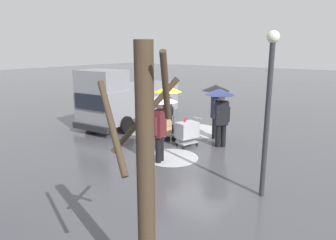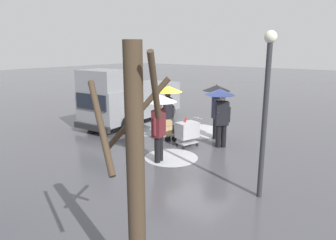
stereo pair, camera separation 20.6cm
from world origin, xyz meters
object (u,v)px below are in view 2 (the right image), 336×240
object	(u,v)px
cargo_van_parked_right	(130,99)
pedestrian_pink_side	(159,112)
pedestrian_black_side	(217,99)
pedestrian_far_side	(168,100)
pedestrian_white_side	(221,104)
shopping_cart_vendor	(187,131)
street_lamp	(266,99)
bare_tree_near	(135,174)
hand_dolly_boxes	(165,128)

from	to	relation	value
cargo_van_parked_right	pedestrian_pink_side	bearing A→B (deg)	143.70
pedestrian_pink_side	pedestrian_black_side	world-z (taller)	same
pedestrian_far_side	pedestrian_white_side	bearing A→B (deg)	-167.48
cargo_van_parked_right	shopping_cart_vendor	distance (m)	4.28
shopping_cart_vendor	street_lamp	distance (m)	4.58
shopping_cart_vendor	pedestrian_pink_side	size ratio (longest dim) A/B	0.49
pedestrian_pink_side	street_lamp	bearing A→B (deg)	172.32
pedestrian_pink_side	bare_tree_near	distance (m)	5.47
cargo_van_parked_right	pedestrian_black_side	bearing A→B (deg)	-177.45
hand_dolly_boxes	pedestrian_black_side	xyz separation A→B (m)	(-1.45, -1.43, 1.07)
bare_tree_near	street_lamp	distance (m)	4.06
hand_dolly_boxes	street_lamp	bearing A→B (deg)	153.43
pedestrian_far_side	bare_tree_near	bearing A→B (deg)	123.47
pedestrian_white_side	street_lamp	bearing A→B (deg)	131.98
pedestrian_pink_side	shopping_cart_vendor	bearing A→B (deg)	-85.33
hand_dolly_boxes	street_lamp	xyz separation A→B (m)	(-4.61, 2.31, 1.85)
street_lamp	hand_dolly_boxes	bearing A→B (deg)	-26.57
hand_dolly_boxes	bare_tree_near	distance (m)	7.79
pedestrian_far_side	bare_tree_near	xyz separation A→B (m)	(-4.25, 6.43, 0.30)
pedestrian_black_side	shopping_cart_vendor	bearing A→B (deg)	75.19
pedestrian_white_side	street_lamp	distance (m)	3.90
pedestrian_black_side	pedestrian_white_side	bearing A→B (deg)	124.22
shopping_cart_vendor	pedestrian_far_side	distance (m)	1.41
pedestrian_black_side	pedestrian_far_side	xyz separation A→B (m)	(1.36, 1.33, 0.00)
pedestrian_white_side	pedestrian_pink_side	bearing A→B (deg)	70.39
pedestrian_white_side	bare_tree_near	distance (m)	7.24
pedestrian_pink_side	street_lamp	distance (m)	3.53
hand_dolly_boxes	pedestrian_white_side	distance (m)	2.37
cargo_van_parked_right	pedestrian_black_side	xyz separation A→B (m)	(-4.43, -0.20, 0.41)
shopping_cart_vendor	pedestrian_pink_side	bearing A→B (deg)	94.67
pedestrian_far_side	bare_tree_near	size ratio (longest dim) A/B	0.60
cargo_van_parked_right	shopping_cart_vendor	xyz separation A→B (m)	(-4.04, 1.28, -0.61)
hand_dolly_boxes	pedestrian_far_side	world-z (taller)	pedestrian_far_side
hand_dolly_boxes	pedestrian_pink_side	distance (m)	2.45
shopping_cart_vendor	hand_dolly_boxes	world-z (taller)	hand_dolly_boxes
hand_dolly_boxes	cargo_van_parked_right	bearing A→B (deg)	-22.40
pedestrian_pink_side	pedestrian_far_side	xyz separation A→B (m)	(1.12, -1.95, 0.00)
pedestrian_far_side	pedestrian_black_side	bearing A→B (deg)	-135.74
cargo_van_parked_right	pedestrian_black_side	distance (m)	4.45
hand_dolly_boxes	pedestrian_black_side	size ratio (longest dim) A/B	0.61
street_lamp	bare_tree_near	bearing A→B (deg)	86.07
cargo_van_parked_right	pedestrian_far_side	distance (m)	3.29
pedestrian_pink_side	pedestrian_black_side	bearing A→B (deg)	-94.25
hand_dolly_boxes	pedestrian_far_side	distance (m)	1.08
pedestrian_white_side	pedestrian_far_side	xyz separation A→B (m)	(1.97, 0.44, 0.00)
pedestrian_white_side	pedestrian_far_side	world-z (taller)	same
cargo_van_parked_right	pedestrian_white_side	xyz separation A→B (m)	(-5.04, 0.69, 0.41)
hand_dolly_boxes	pedestrian_far_side	xyz separation A→B (m)	(-0.08, -0.10, 1.07)
pedestrian_far_side	pedestrian_pink_side	bearing A→B (deg)	119.92
cargo_van_parked_right	bare_tree_near	distance (m)	10.54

